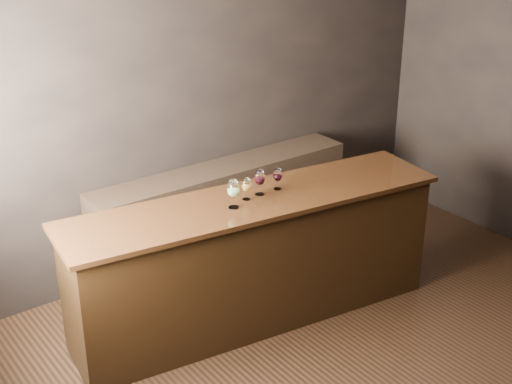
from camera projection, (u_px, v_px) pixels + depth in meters
ground at (377, 368)px, 5.17m from camera, size 5.00×5.00×0.00m
room_shell at (358, 135)px, 4.39m from camera, size 5.02×4.52×2.81m
bar_counter at (254, 262)px, 5.57m from camera, size 2.96×1.01×1.01m
bar_top at (254, 201)px, 5.35m from camera, size 3.06×1.09×0.04m
back_bar_shelf at (224, 213)px, 6.49m from camera, size 2.53×0.40×0.91m
glass_white at (233, 189)px, 5.14m from camera, size 0.09×0.09×0.21m
glass_amber at (246, 186)px, 5.29m from camera, size 0.07×0.07×0.17m
glass_red_a at (260, 178)px, 5.36m from camera, size 0.08×0.08×0.20m
glass_red_b at (278, 176)px, 5.46m from camera, size 0.07×0.07×0.17m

